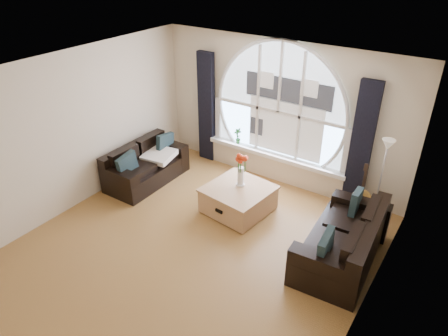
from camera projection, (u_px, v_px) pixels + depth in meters
ground at (191, 251)px, 6.32m from camera, size 5.00×5.50×0.01m
ceiling at (183, 80)px, 4.99m from camera, size 5.00×5.50×0.01m
wall_back at (280, 113)px, 7.64m from camera, size 5.00×0.01×2.70m
wall_left at (70, 133)px, 6.87m from camera, size 0.01×5.50×2.70m
wall_right at (369, 241)px, 4.44m from camera, size 0.01×5.50×2.70m
attic_slope at (357, 152)px, 4.09m from camera, size 0.92×5.50×0.72m
arched_window at (280, 100)px, 7.48m from camera, size 2.60×0.06×2.15m
window_sill at (274, 155)px, 7.98m from camera, size 2.90×0.22×0.08m
window_frame at (279, 100)px, 7.46m from camera, size 2.76×0.08×2.15m
neighbor_house at (286, 108)px, 7.46m from camera, size 1.70×0.02×1.50m
curtain_left at (206, 108)px, 8.43m from camera, size 0.35×0.12×2.30m
curtain_right at (361, 147)px, 6.87m from camera, size 0.35×0.12×2.30m
sofa_left at (146, 163)px, 7.95m from camera, size 0.83×1.64×0.73m
sofa_right at (343, 238)px, 5.97m from camera, size 1.03×1.87×0.81m
coffee_chest at (238, 198)px, 7.14m from camera, size 1.15×1.15×0.51m
throw_blanket at (159, 155)px, 8.01m from camera, size 0.63×0.63×0.10m
vase_flowers at (241, 166)px, 6.92m from camera, size 0.24×0.24×0.70m
floor_lamp at (379, 186)px, 6.46m from camera, size 0.24×0.24×1.60m
guitar at (363, 189)px, 6.88m from camera, size 0.41×0.32×1.06m
potted_plant at (238, 136)px, 8.29m from camera, size 0.20×0.16×0.32m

